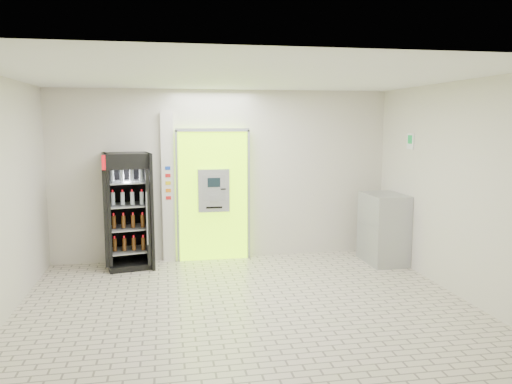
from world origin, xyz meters
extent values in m
plane|color=beige|center=(0.00, 0.00, 0.00)|extent=(6.00, 6.00, 0.00)
plane|color=beige|center=(0.00, 2.50, 1.50)|extent=(6.00, 0.00, 6.00)
plane|color=beige|center=(0.00, -2.50, 1.50)|extent=(6.00, 0.00, 6.00)
plane|color=beige|center=(3.00, 0.00, 1.50)|extent=(0.00, 5.00, 5.00)
plane|color=white|center=(0.00, 0.00, 3.00)|extent=(6.00, 6.00, 0.00)
cube|color=#9CF706|center=(-0.20, 2.43, 1.15)|extent=(1.20, 0.12, 2.30)
cube|color=gray|center=(-0.20, 2.36, 2.30)|extent=(1.28, 0.04, 0.06)
cube|color=gray|center=(-0.83, 2.36, 1.15)|extent=(0.04, 0.04, 2.30)
cube|color=gray|center=(0.43, 2.36, 1.15)|extent=(0.04, 0.04, 2.30)
cube|color=black|center=(-0.10, 2.38, 0.50)|extent=(0.62, 0.01, 0.67)
cube|color=black|center=(-0.54, 2.38, 1.98)|extent=(0.22, 0.01, 0.18)
cube|color=#9B9EA3|center=(-0.20, 2.32, 1.25)|extent=(0.55, 0.12, 0.75)
cube|color=black|center=(-0.20, 2.25, 1.40)|extent=(0.22, 0.01, 0.16)
cube|color=gray|center=(-0.20, 2.25, 1.12)|extent=(0.16, 0.01, 0.12)
cube|color=black|center=(-0.04, 2.25, 1.28)|extent=(0.09, 0.01, 0.02)
cube|color=black|center=(-0.20, 2.25, 0.96)|extent=(0.28, 0.01, 0.03)
cube|color=silver|center=(-0.98, 2.45, 1.30)|extent=(0.22, 0.10, 2.60)
cube|color=#193FB2|center=(-0.98, 2.40, 1.65)|extent=(0.09, 0.01, 0.06)
cube|color=red|center=(-0.98, 2.40, 1.52)|extent=(0.09, 0.01, 0.06)
cube|color=yellow|center=(-0.98, 2.40, 1.39)|extent=(0.09, 0.01, 0.06)
cube|color=orange|center=(-0.98, 2.40, 1.26)|extent=(0.09, 0.01, 0.06)
cube|color=red|center=(-0.98, 2.40, 1.13)|extent=(0.09, 0.01, 0.06)
cube|color=black|center=(-1.65, 2.16, 0.97)|extent=(0.84, 0.79, 1.93)
cube|color=black|center=(-1.65, 2.47, 0.97)|extent=(0.72, 0.19, 1.93)
cube|color=red|center=(-1.65, 1.84, 1.81)|extent=(0.70, 0.15, 0.23)
cube|color=white|center=(-1.65, 1.83, 1.81)|extent=(0.40, 0.09, 0.07)
cube|color=black|center=(-1.65, 2.16, 0.05)|extent=(0.84, 0.79, 0.10)
cylinder|color=gray|center=(-1.33, 1.81, 0.89)|extent=(0.03, 0.03, 0.87)
cube|color=gray|center=(-1.65, 2.16, 0.29)|extent=(0.71, 0.67, 0.02)
cube|color=gray|center=(-1.65, 2.16, 0.68)|extent=(0.71, 0.67, 0.02)
cube|color=gray|center=(-1.65, 2.16, 1.06)|extent=(0.71, 0.67, 0.02)
cube|color=gray|center=(-1.65, 2.16, 1.45)|extent=(0.71, 0.67, 0.02)
cube|color=#9B9EA3|center=(2.69, 1.66, 0.60)|extent=(0.61, 0.91, 1.21)
cube|color=gray|center=(2.38, 1.66, 0.66)|extent=(0.01, 0.89, 0.01)
cube|color=white|center=(2.99, 1.40, 2.12)|extent=(0.02, 0.22, 0.26)
cube|color=#0B8333|center=(2.98, 1.40, 2.15)|extent=(0.00, 0.14, 0.14)
camera|label=1|loc=(-1.02, -6.30, 2.42)|focal=35.00mm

